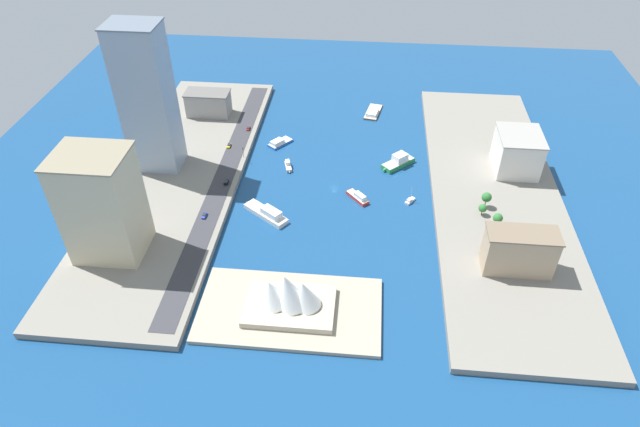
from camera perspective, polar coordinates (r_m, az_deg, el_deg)
The scene contains 24 objects.
ground_plane at distance 315.00m, azimuth 1.48°, elevation 2.69°, with size 440.00×440.00×0.00m, color navy.
quay_west at distance 322.11m, azimuth 17.66°, elevation 1.91°, with size 70.00×240.00×3.45m, color gray.
quay_east at distance 331.07m, azimuth -14.26°, elevation 3.73°, with size 70.00×240.00×3.45m, color gray.
peninsula_point at distance 245.98m, azimuth -3.14°, elevation -9.91°, with size 80.07×43.62×2.00m, color #A89E89.
road_strip at distance 322.57m, azimuth -9.88°, elevation 3.79°, with size 11.40×228.00×0.15m, color #38383D.
tugboat_red at distance 305.87m, azimuth 3.95°, elevation 1.73°, with size 13.43×14.66×4.45m.
catamaran_blue at distance 353.94m, azimuth -4.22°, elevation 7.33°, with size 15.56×16.91×3.69m.
sailboat_small_white at distance 307.68m, azimuth 9.30°, elevation 1.34°, with size 6.21×7.67×9.92m.
yacht_sleek_gray at distance 331.05m, azimuth -3.31°, elevation 4.93°, with size 5.97×12.15×4.05m.
ferry_white_commuter at distance 294.27m, azimuth -5.48°, elevation 0.04°, with size 26.23×22.10×6.17m.
barge_flat_brown at distance 389.84m, azimuth 5.48°, elevation 10.39°, with size 13.05×23.93×3.05m.
ferry_green_doubledeck at distance 335.54m, azimuth 8.09°, elevation 5.33°, with size 20.66×20.29×7.37m.
office_block_beige at distance 271.71m, azimuth -21.61°, elevation 0.84°, with size 32.78×28.21×53.93m.
carpark_squat_concrete at distance 384.68m, azimuth -11.47°, elevation 11.12°, with size 29.39×15.50×16.22m.
tower_tall_glass at distance 321.92m, azimuth -17.45°, elevation 11.19°, with size 27.78×21.82×84.00m.
hotel_broad_white at distance 338.05m, azimuth 19.72°, elevation 6.01°, with size 24.65×28.98×22.71m.
apartment_midrise_tan at distance 268.52m, azimuth 19.89°, elevation -3.66°, with size 32.48×14.58×21.71m.
pickup_red at distance 365.57m, azimuth -7.43°, elevation 8.75°, with size 2.11×5.00×1.60m.
hatchback_blue at distance 294.26m, azimuth -11.87°, elevation -0.19°, with size 2.04×4.98×1.59m.
taxi_yellow_cab at distance 348.87m, azimuth -9.40°, elevation 6.95°, with size 1.95×5.18×1.64m.
suv_black at distance 316.11m, azimuth -9.65°, elevation 3.21°, with size 2.01×4.61×1.68m.
traffic_light_waterfront at distance 336.01m, azimuth -7.97°, elevation 6.45°, with size 0.36×0.36×6.50m.
opera_landmark at distance 239.59m, azimuth -3.22°, elevation -8.56°, with size 39.28×25.97×20.78m.
park_tree_cluster at distance 299.61m, azimuth 17.12°, elevation 0.66°, with size 10.85×21.19×8.86m.
Camera 1 is at (-16.27, 253.95, 185.67)m, focal length 30.95 mm.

